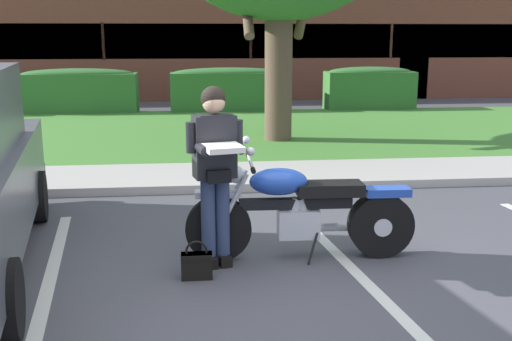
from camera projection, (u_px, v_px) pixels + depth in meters
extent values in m
plane|color=#4C4C51|center=(260.00, 292.00, 5.19)|extent=(140.00, 140.00, 0.00)
cube|color=#B7B2A8|center=(233.00, 187.00, 8.48)|extent=(60.00, 0.20, 0.12)
cube|color=#B7B2A8|center=(230.00, 175.00, 9.31)|extent=(60.00, 1.50, 0.08)
cube|color=#478433|center=(218.00, 131.00, 13.46)|extent=(60.00, 7.06, 0.06)
cube|color=silver|center=(47.00, 291.00, 5.20)|extent=(0.65, 4.38, 0.01)
cube|color=silver|center=(361.00, 278.00, 5.48)|extent=(0.65, 4.38, 0.01)
cylinder|color=black|center=(218.00, 229.00, 5.84)|extent=(0.64, 0.12, 0.64)
cylinder|color=silver|center=(218.00, 229.00, 5.84)|extent=(0.18, 0.12, 0.18)
cylinder|color=black|center=(380.00, 225.00, 5.96)|extent=(0.64, 0.20, 0.64)
cylinder|color=silver|center=(380.00, 225.00, 5.96)|extent=(0.18, 0.20, 0.18)
cube|color=silver|center=(218.00, 194.00, 5.77)|extent=(0.44, 0.15, 0.06)
cube|color=blue|center=(387.00, 192.00, 5.89)|extent=(0.45, 0.21, 0.08)
cylinder|color=silver|center=(233.00, 203.00, 5.72)|extent=(0.31, 0.05, 0.58)
cylinder|color=silver|center=(232.00, 199.00, 5.87)|extent=(0.31, 0.05, 0.58)
sphere|color=silver|center=(236.00, 175.00, 5.74)|extent=(0.17, 0.17, 0.17)
cylinder|color=silver|center=(250.00, 162.00, 5.72)|extent=(0.05, 0.72, 0.03)
cylinder|color=black|center=(253.00, 170.00, 5.37)|extent=(0.05, 0.10, 0.04)
cylinder|color=black|center=(248.00, 155.00, 6.07)|extent=(0.05, 0.10, 0.04)
sphere|color=silver|center=(250.00, 151.00, 5.39)|extent=(0.08, 0.08, 0.08)
sphere|color=silver|center=(246.00, 140.00, 5.98)|extent=(0.08, 0.08, 0.08)
cube|color=black|center=(296.00, 203.00, 5.85)|extent=(1.10, 0.13, 0.10)
ellipsoid|color=blue|center=(278.00, 182.00, 5.79)|extent=(0.57, 0.34, 0.26)
cube|color=black|center=(330.00, 189.00, 5.84)|extent=(0.65, 0.30, 0.12)
cube|color=silver|center=(298.00, 223.00, 5.89)|extent=(0.41, 0.25, 0.28)
cylinder|color=silver|center=(295.00, 207.00, 5.86)|extent=(0.18, 0.12, 0.21)
cylinder|color=silver|center=(302.00, 207.00, 5.86)|extent=(0.18, 0.12, 0.21)
cylinder|color=silver|center=(333.00, 227.00, 6.08)|extent=(0.60, 0.10, 0.08)
cylinder|color=silver|center=(352.00, 227.00, 6.10)|extent=(0.60, 0.10, 0.08)
cylinder|color=black|center=(313.00, 249.00, 5.79)|extent=(0.12, 0.12, 0.30)
cube|color=black|center=(224.00, 259.00, 5.80)|extent=(0.16, 0.26, 0.10)
cube|color=black|center=(210.00, 261.00, 5.76)|extent=(0.16, 0.26, 0.10)
cylinder|color=navy|center=(223.00, 221.00, 5.74)|extent=(0.14, 0.14, 0.86)
cylinder|color=navy|center=(208.00, 222.00, 5.69)|extent=(0.14, 0.14, 0.86)
cube|color=#232328|center=(214.00, 147.00, 5.56)|extent=(0.42, 0.30, 0.58)
cube|color=#232328|center=(214.00, 117.00, 5.50)|extent=(0.34, 0.26, 0.06)
sphere|color=tan|center=(214.00, 102.00, 5.46)|extent=(0.21, 0.21, 0.21)
sphere|color=black|center=(213.00, 99.00, 5.47)|extent=(0.23, 0.23, 0.23)
cube|color=black|center=(218.00, 176.00, 5.49)|extent=(0.24, 0.15, 0.12)
cylinder|color=#232328|center=(236.00, 146.00, 5.45)|extent=(0.16, 0.35, 0.09)
cylinder|color=#232328|center=(201.00, 149.00, 5.35)|extent=(0.16, 0.35, 0.09)
cylinder|color=#232328|center=(238.00, 135.00, 5.58)|extent=(0.10, 0.10, 0.28)
cylinder|color=#232328|center=(191.00, 137.00, 5.45)|extent=(0.10, 0.10, 0.28)
cube|color=white|center=(223.00, 148.00, 5.27)|extent=(0.38, 0.38, 0.05)
cube|color=black|center=(197.00, 266.00, 5.44)|extent=(0.28, 0.12, 0.24)
cube|color=black|center=(197.00, 256.00, 5.42)|extent=(0.28, 0.13, 0.04)
torus|color=black|center=(196.00, 251.00, 5.41)|extent=(0.20, 0.02, 0.20)
cube|color=black|center=(3.00, 114.00, 5.28)|extent=(0.48, 2.70, 0.55)
cylinder|color=black|center=(35.00, 197.00, 7.07)|extent=(0.33, 0.63, 0.60)
cylinder|color=black|center=(3.00, 300.00, 4.33)|extent=(0.33, 0.63, 0.60)
cylinder|color=brown|center=(278.00, 77.00, 12.02)|extent=(0.55, 0.55, 2.64)
cylinder|color=brown|center=(303.00, 14.00, 11.80)|extent=(0.19, 1.07, 1.01)
cylinder|color=brown|center=(246.00, 5.00, 11.65)|extent=(0.19, 1.40, 1.32)
cube|color=#336B2D|center=(79.00, 94.00, 16.50)|extent=(3.14, 0.90, 1.10)
ellipsoid|color=#336B2D|center=(78.00, 74.00, 16.38)|extent=(2.98, 0.84, 0.28)
cube|color=#336B2D|center=(228.00, 92.00, 16.92)|extent=(3.17, 0.90, 1.10)
ellipsoid|color=#336B2D|center=(228.00, 73.00, 16.79)|extent=(3.01, 0.84, 0.28)
cube|color=#336B2D|center=(369.00, 91.00, 17.33)|extent=(2.53, 0.90, 1.10)
ellipsoid|color=#336B2D|center=(370.00, 72.00, 17.21)|extent=(2.40, 0.84, 0.28)
cube|color=brown|center=(241.00, 44.00, 23.53)|extent=(27.49, 8.30, 3.49)
cube|color=#1E282D|center=(251.00, 41.00, 19.50)|extent=(23.36, 0.06, 1.10)
cube|color=brown|center=(103.00, 41.00, 19.01)|extent=(0.08, 0.04, 1.20)
cube|color=brown|center=(251.00, 41.00, 19.49)|extent=(0.08, 0.04, 1.20)
cube|color=brown|center=(391.00, 41.00, 19.96)|extent=(0.08, 0.04, 1.20)
cube|color=#473323|center=(414.00, 67.00, 20.26)|extent=(1.00, 0.08, 2.10)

